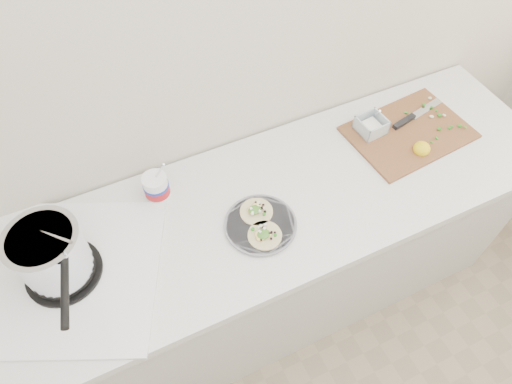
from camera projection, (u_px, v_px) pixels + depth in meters
name	position (u px, v px, depth m)	size (l,w,h in m)	color
counter	(250.00, 264.00, 2.00)	(2.44, 0.66, 0.90)	beige
stove	(56.00, 261.00, 1.40)	(0.77, 0.75, 0.28)	silver
taco_plate	(261.00, 223.00, 1.58)	(0.25, 0.26, 0.04)	slate
tub	(157.00, 185.00, 1.61)	(0.09, 0.09, 0.21)	white
cutboard	(406.00, 129.00, 1.85)	(0.51, 0.37, 0.07)	brown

